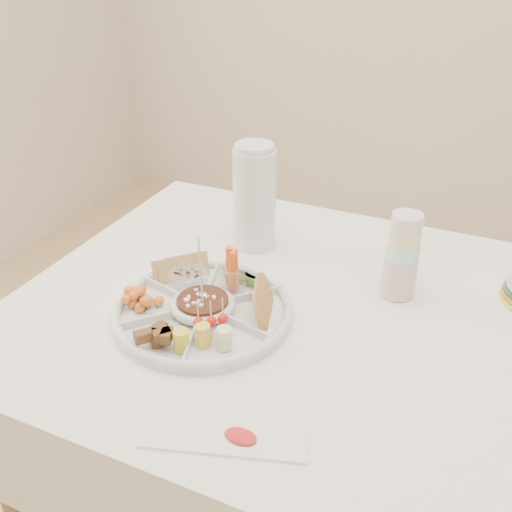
% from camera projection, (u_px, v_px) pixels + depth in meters
% --- Properties ---
extents(dining_table, '(1.52, 1.02, 0.76)m').
position_uv_depth(dining_table, '(345.00, 446.00, 1.41)').
color(dining_table, white).
rests_on(dining_table, floor).
extents(party_tray, '(0.46, 0.46, 0.04)m').
position_uv_depth(party_tray, '(203.00, 308.00, 1.22)').
color(party_tray, silver).
rests_on(party_tray, dining_table).
extents(bean_dip, '(0.13, 0.13, 0.04)m').
position_uv_depth(bean_dip, '(203.00, 305.00, 1.22)').
color(bean_dip, '#421E0C').
rests_on(bean_dip, party_tray).
extents(tortillas, '(0.13, 0.13, 0.06)m').
position_uv_depth(tortillas, '(263.00, 304.00, 1.20)').
color(tortillas, '#A46F27').
rests_on(tortillas, party_tray).
extents(carrot_cucumber, '(0.14, 0.14, 0.11)m').
position_uv_depth(carrot_cucumber, '(240.00, 266.00, 1.29)').
color(carrot_cucumber, orange).
rests_on(carrot_cucumber, party_tray).
extents(pita_raisins, '(0.15, 0.15, 0.07)m').
position_uv_depth(pita_raisins, '(185.00, 270.00, 1.32)').
color(pita_raisins, tan).
rests_on(pita_raisins, party_tray).
extents(cherries, '(0.12, 0.12, 0.04)m').
position_uv_depth(cherries, '(144.00, 298.00, 1.23)').
color(cherries, orange).
rests_on(cherries, party_tray).
extents(granola_chunks, '(0.11, 0.11, 0.04)m').
position_uv_depth(granola_chunks, '(159.00, 333.00, 1.13)').
color(granola_chunks, brown).
rests_on(granola_chunks, party_tray).
extents(banana_tomato, '(0.12, 0.12, 0.08)m').
position_uv_depth(banana_tomato, '(223.00, 328.00, 1.10)').
color(banana_tomato, '#FFF961').
rests_on(banana_tomato, party_tray).
extents(cup_stack, '(0.09, 0.09, 0.21)m').
position_uv_depth(cup_stack, '(402.00, 254.00, 1.26)').
color(cup_stack, '#A8BD9F').
rests_on(cup_stack, dining_table).
extents(thermos, '(0.14, 0.14, 0.28)m').
position_uv_depth(thermos, '(255.00, 196.00, 1.44)').
color(thermos, silver).
rests_on(thermos, dining_table).
extents(placemat, '(0.29, 0.17, 0.01)m').
position_uv_depth(placemat, '(224.00, 433.00, 0.95)').
color(placemat, silver).
rests_on(placemat, dining_table).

